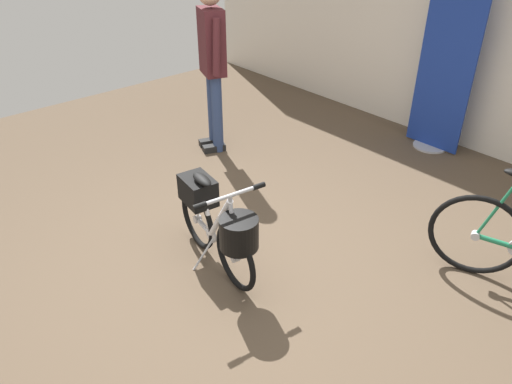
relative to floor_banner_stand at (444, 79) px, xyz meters
The scene contains 5 objects.
ground_plane 3.05m from the floor_banner_stand, 86.17° to the right, with size 8.27×8.27×0.00m, color brown.
back_wall 0.71m from the floor_banner_stand, 58.87° to the left, with size 8.27×0.10×2.73m, color silver.
floor_banner_stand is the anchor object (origin of this frame).
folding_bike_foreground 2.99m from the floor_banner_stand, 88.46° to the right, with size 1.04×0.53×0.74m.
visitor_near_wall 2.35m from the floor_banner_stand, 130.97° to the right, with size 0.50×0.35×1.70m.
Camera 1 is at (2.18, -1.68, 2.38)m, focal length 34.45 mm.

